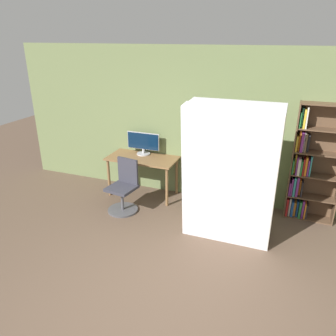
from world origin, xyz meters
name	(u,v)px	position (x,y,z in m)	size (l,w,h in m)	color
ground_plane	(155,313)	(0.00, 0.00, 0.00)	(16.00, 16.00, 0.00)	brown
wall_back	(220,128)	(0.00, 2.95, 1.35)	(8.00, 0.06, 2.70)	#6B7A4C
desk	(143,163)	(-1.33, 2.60, 0.65)	(1.28, 0.64, 0.75)	brown
monitor	(143,143)	(-1.39, 2.77, 0.98)	(0.64, 0.25, 0.42)	#B7B7BC
office_chair	(124,191)	(-1.39, 1.94, 0.36)	(0.52, 0.52, 0.91)	#4C4C51
bookshelf	(309,168)	(1.50, 2.80, 0.88)	(0.75, 0.29, 1.91)	brown
mattress_near	(229,179)	(0.44, 1.62, 1.02)	(1.27, 0.43, 2.03)	silver
mattress_far	(233,171)	(0.44, 1.93, 1.02)	(1.27, 0.36, 2.03)	silver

